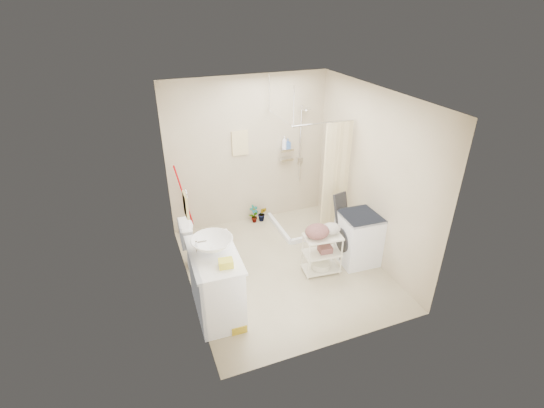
% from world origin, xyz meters
% --- Properties ---
extents(floor, '(3.20, 3.20, 0.00)m').
position_xyz_m(floor, '(0.00, 0.00, 0.00)').
color(floor, tan).
rests_on(floor, ground).
extents(ceiling, '(2.80, 3.20, 0.04)m').
position_xyz_m(ceiling, '(0.00, 0.00, 2.60)').
color(ceiling, silver).
rests_on(ceiling, ground).
extents(wall_back, '(2.80, 0.04, 2.60)m').
position_xyz_m(wall_back, '(0.00, 1.60, 1.30)').
color(wall_back, '#C3B497').
rests_on(wall_back, ground).
extents(wall_front, '(2.80, 0.04, 2.60)m').
position_xyz_m(wall_front, '(0.00, -1.60, 1.30)').
color(wall_front, '#C3B497').
rests_on(wall_front, ground).
extents(wall_left, '(0.04, 3.20, 2.60)m').
position_xyz_m(wall_left, '(-1.40, 0.00, 1.30)').
color(wall_left, '#C3B497').
rests_on(wall_left, ground).
extents(wall_right, '(0.04, 3.20, 2.60)m').
position_xyz_m(wall_right, '(1.40, 0.00, 1.30)').
color(wall_right, '#C3B497').
rests_on(wall_right, ground).
extents(vanity, '(0.61, 1.05, 0.91)m').
position_xyz_m(vanity, '(-1.16, -0.54, 0.45)').
color(vanity, white).
rests_on(vanity, ground).
extents(sink, '(0.64, 0.64, 0.18)m').
position_xyz_m(sink, '(-1.15, -0.47, 1.00)').
color(sink, white).
rests_on(sink, vanity).
extents(counter_basket, '(0.18, 0.15, 0.09)m').
position_xyz_m(counter_basket, '(-1.09, -0.85, 0.95)').
color(counter_basket, yellow).
rests_on(counter_basket, vanity).
extents(floor_basket, '(0.28, 0.22, 0.15)m').
position_xyz_m(floor_basket, '(-1.01, -0.97, 0.08)').
color(floor_basket, gold).
rests_on(floor_basket, ground).
extents(toilet, '(0.79, 0.48, 0.78)m').
position_xyz_m(toilet, '(-1.04, 0.53, 0.39)').
color(toilet, white).
rests_on(toilet, ground).
extents(mop, '(0.15, 0.15, 1.32)m').
position_xyz_m(mop, '(-1.21, 1.54, 0.66)').
color(mop, '#BB0209').
rests_on(mop, ground).
extents(potted_plant_a, '(0.21, 0.18, 0.34)m').
position_xyz_m(potted_plant_a, '(0.02, 1.45, 0.17)').
color(potted_plant_a, brown).
rests_on(potted_plant_a, ground).
extents(potted_plant_b, '(0.20, 0.18, 0.29)m').
position_xyz_m(potted_plant_b, '(0.18, 1.45, 0.14)').
color(potted_plant_b, '#99592C').
rests_on(potted_plant_b, ground).
extents(hanging_towel, '(0.28, 0.03, 0.42)m').
position_xyz_m(hanging_towel, '(-0.15, 1.58, 1.50)').
color(hanging_towel, beige).
rests_on(hanging_towel, wall_back).
extents(towel_ring, '(0.04, 0.22, 0.34)m').
position_xyz_m(towel_ring, '(-1.38, -0.20, 1.47)').
color(towel_ring, '#D8C77C').
rests_on(towel_ring, wall_left).
extents(tp_holder, '(0.08, 0.12, 0.14)m').
position_xyz_m(tp_holder, '(-1.36, 0.05, 0.72)').
color(tp_holder, white).
rests_on(tp_holder, wall_left).
extents(shower, '(1.10, 1.10, 2.10)m').
position_xyz_m(shower, '(0.85, 1.05, 1.05)').
color(shower, white).
rests_on(shower, ground).
extents(shampoo_bottle_a, '(0.09, 0.09, 0.23)m').
position_xyz_m(shampoo_bottle_a, '(0.63, 1.51, 1.43)').
color(shampoo_bottle_a, silver).
rests_on(shampoo_bottle_a, shower).
extents(shampoo_bottle_b, '(0.08, 0.09, 0.18)m').
position_xyz_m(shampoo_bottle_b, '(0.69, 1.50, 1.41)').
color(shampoo_bottle_b, '#385C9B').
rests_on(shampoo_bottle_b, shower).
extents(washing_machine, '(0.58, 0.60, 0.81)m').
position_xyz_m(washing_machine, '(1.14, -0.23, 0.40)').
color(washing_machine, silver).
rests_on(washing_machine, ground).
extents(laundry_rack, '(0.57, 0.37, 0.75)m').
position_xyz_m(laundry_rack, '(0.49, -0.28, 0.37)').
color(laundry_rack, beige).
rests_on(laundry_rack, ground).
extents(ironing_board, '(0.31, 0.21, 1.07)m').
position_xyz_m(ironing_board, '(0.99, 0.00, 0.53)').
color(ironing_board, black).
rests_on(ironing_board, ground).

